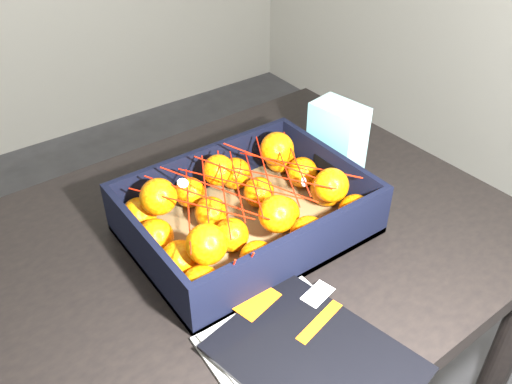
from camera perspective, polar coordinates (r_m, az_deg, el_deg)
table at (r=1.06m, az=-5.10°, el=-10.45°), size 1.22×0.83×0.75m
magazine_stack at (r=0.82m, az=5.52°, el=-17.65°), size 0.27×0.33×0.02m
produce_crate at (r=1.02m, az=-0.99°, el=-2.76°), size 0.42×0.32×0.11m
clementine_heap at (r=1.00m, az=-1.00°, el=-1.57°), size 0.41×0.30×0.12m
mesh_net at (r=0.96m, az=-1.11°, el=0.59°), size 0.35×0.28×0.10m
retail_carton at (r=1.16m, az=8.51°, el=5.41°), size 0.09×0.12×0.16m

